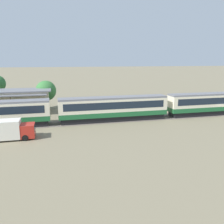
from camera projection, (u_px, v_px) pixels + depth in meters
The scene contains 6 objects.
ground_plane at pixel (218, 115), 44.93m from camera, with size 600.00×600.00×0.00m, color #7A7056.
passenger_train at pixel (115, 107), 40.21m from camera, with size 97.50×2.87×4.10m.
railway_track at pixel (91, 122), 39.73m from camera, with size 137.43×3.60×0.04m.
station_building at pixel (15, 101), 45.81m from camera, with size 13.88×7.50×4.52m.
delivery_truck_red at pixel (9, 130), 30.70m from camera, with size 5.93×2.25×2.61m.
yard_tree_2 at pixel (46, 91), 49.70m from camera, with size 4.24×4.24×5.94m.
Camera 1 is at (-29.97, -37.70, 10.26)m, focal length 38.00 mm.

